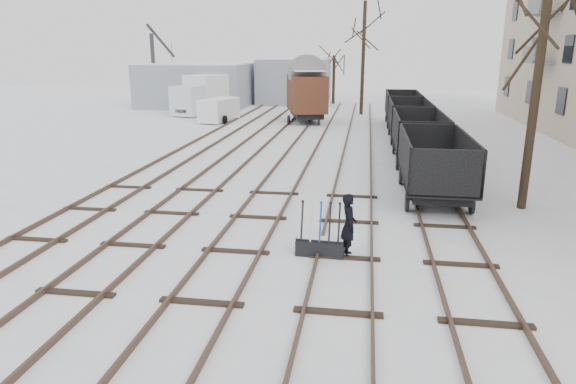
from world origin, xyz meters
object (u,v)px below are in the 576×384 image
(worker, at_px, (349,225))
(box_van_wagon, at_px, (306,92))
(freight_wagon_a, at_px, (434,174))
(panel_van, at_px, (219,110))
(crane, at_px, (156,85))
(ground_frame, at_px, (320,246))
(lorry, at_px, (206,94))

(worker, distance_m, box_van_wagon, 26.46)
(worker, distance_m, freight_wagon_a, 6.83)
(worker, relative_size, freight_wagon_a, 0.30)
(box_van_wagon, height_order, panel_van, box_van_wagon)
(worker, height_order, panel_van, panel_van)
(worker, bearing_deg, freight_wagon_a, -36.38)
(freight_wagon_a, height_order, crane, crane)
(ground_frame, bearing_deg, worker, 10.98)
(worker, relative_size, box_van_wagon, 0.31)
(freight_wagon_a, bearing_deg, lorry, 124.10)
(ground_frame, height_order, panel_van, panel_van)
(box_van_wagon, xyz_separation_m, lorry, (-9.25, 4.30, -0.58))
(crane, bearing_deg, worker, -48.46)
(box_van_wagon, xyz_separation_m, crane, (-15.86, 9.14, -0.24))
(box_van_wagon, bearing_deg, ground_frame, -97.76)
(ground_frame, distance_m, worker, 0.96)
(ground_frame, bearing_deg, crane, 122.07)
(worker, bearing_deg, box_van_wagon, -1.85)
(lorry, bearing_deg, worker, -47.52)
(lorry, relative_size, crane, 0.98)
(worker, height_order, freight_wagon_a, freight_wagon_a)
(crane, bearing_deg, freight_wagon_a, -39.77)
(worker, xyz_separation_m, crane, (-20.08, 35.23, 1.16))
(box_van_wagon, height_order, crane, crane)
(panel_van, bearing_deg, lorry, 127.17)
(ground_frame, height_order, box_van_wagon, box_van_wagon)
(worker, bearing_deg, crane, 18.64)
(worker, bearing_deg, panel_van, 12.21)
(ground_frame, height_order, crane, crane)
(freight_wagon_a, xyz_separation_m, panel_van, (-13.82, 19.18, 0.00))
(panel_van, bearing_deg, freight_wagon_a, -44.18)
(worker, height_order, box_van_wagon, box_van_wagon)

